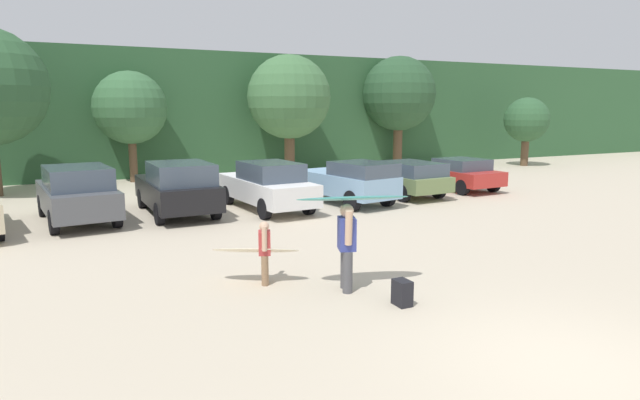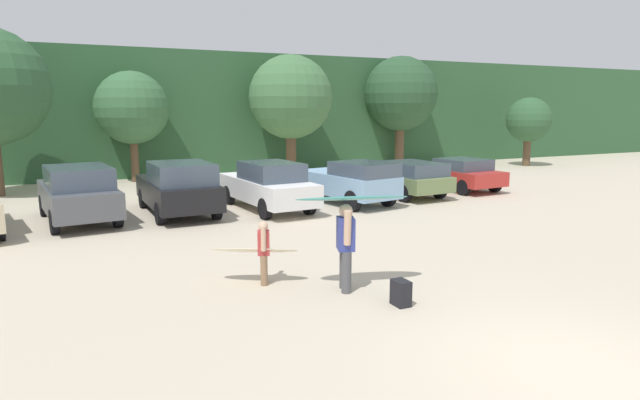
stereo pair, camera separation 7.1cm
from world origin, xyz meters
name	(u,v)px [view 2 (the right image)]	position (x,y,z in m)	size (l,w,h in m)	color
ground_plane	(565,365)	(0.00, 0.00, 0.00)	(120.00, 120.00, 0.00)	beige
hillside_ridge	(165,113)	(0.00, 28.78, 3.12)	(108.00, 12.00, 6.24)	#2D5633
tree_far_left	(132,108)	(-2.74, 21.63, 3.39)	(3.31, 3.31, 5.06)	brown
tree_ridge_back	(291,97)	(4.83, 20.97, 3.92)	(4.20, 4.20, 6.04)	brown
tree_center_right	(401,94)	(12.15, 22.01, 4.19)	(4.27, 4.27, 6.35)	brown
tree_left	(529,120)	(19.15, 18.97, 2.69)	(2.60, 2.60, 4.02)	brown
parked_car_dark_gray	(78,193)	(-5.45, 12.83, 0.89)	(2.27, 4.66, 1.71)	#4C4F54
parked_car_black	(178,187)	(-2.51, 12.75, 0.88)	(1.97, 4.67, 1.72)	black
parked_car_white	(268,185)	(0.37, 12.31, 0.83)	(2.06, 4.82, 1.63)	white
parked_car_sky_blue	(350,181)	(3.36, 12.03, 0.83)	(2.39, 4.28, 1.56)	#84ADD1
parked_car_olive_green	(401,177)	(6.10, 12.87, 0.73)	(2.14, 4.80, 1.37)	#6B7F4C
parked_car_red	(458,173)	(9.11, 13.10, 0.70)	(2.07, 4.05, 1.32)	#B72D28
person_adult	(346,242)	(-1.20, 3.93, 0.93)	(0.42, 0.73, 1.65)	#4C4C51
person_child	(264,249)	(-2.44, 4.96, 0.70)	(0.32, 0.56, 1.24)	#8C6B4C
surfboard_teal	(352,198)	(-1.07, 3.94, 1.74)	(2.21, 1.16, 0.19)	teal
surfboard_cream	(255,250)	(-2.58, 5.10, 0.65)	(1.73, 1.22, 0.24)	beige
backpack_dropped	(401,293)	(-0.72, 2.81, 0.22)	(0.24, 0.34, 0.45)	black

